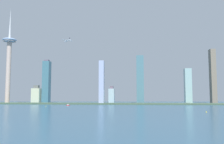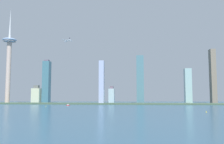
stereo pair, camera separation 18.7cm
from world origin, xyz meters
TOP-DOWN VIEW (x-y plane):
  - ground_plane at (0.00, 0.00)m, footprint 6000.00×6000.00m
  - waterfront_pier at (0.00, 491.12)m, footprint 889.87×64.47m
  - observation_tower at (-283.64, 520.70)m, footprint 42.86×42.86m
  - skyscraper_0 at (38.46, 564.74)m, footprint 17.55×26.20m
  - skyscraper_1 at (15.72, 498.97)m, footprint 14.35×23.43m
  - skyscraper_2 at (128.51, 549.65)m, footprint 22.22×21.60m
  - skyscraper_3 at (-209.82, 566.43)m, footprint 27.10×20.39m
  - skyscraper_4 at (-182.55, 584.04)m, footprint 22.38×25.44m
  - skyscraper_5 at (357.76, 587.00)m, footprint 15.86×25.61m
  - skyscraper_6 at (269.49, 535.60)m, footprint 19.43×23.05m
  - boat_3 at (-55.26, 395.54)m, footprint 8.92×4.00m
  - channel_buoy_1 at (222.74, 180.33)m, footprint 1.49×1.49m
  - channel_buoy_2 at (-85.09, 321.47)m, footprint 1.08×1.08m
  - airplane at (-82.33, 473.48)m, footprint 28.22×28.68m

SIDE VIEW (x-z plane):
  - ground_plane at x=0.00m, z-range 0.00..0.00m
  - channel_buoy_1 at x=222.74m, z-range 0.00..2.20m
  - channel_buoy_2 at x=-85.09m, z-range 0.00..2.31m
  - boat_3 at x=-55.26m, z-range -0.48..2.86m
  - waterfront_pier at x=0.00m, z-range 0.00..3.57m
  - skyscraper_0 at x=38.46m, z-range -2.52..51.96m
  - skyscraper_3 at x=-209.82m, z-range -3.06..55.15m
  - skyscraper_6 at x=269.49m, z-range 0.00..105.11m
  - skyscraper_1 at x=15.72m, z-range 0.00..126.57m
  - skyscraper_4 at x=-182.55m, z-range -1.52..142.73m
  - skyscraper_2 at x=128.51m, z-range 0.00..148.30m
  - skyscraper_5 at x=357.76m, z-range 0.00..171.39m
  - observation_tower at x=-283.64m, z-range -4.19..298.85m
  - airplane at x=-82.33m, z-range 179.87..188.03m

